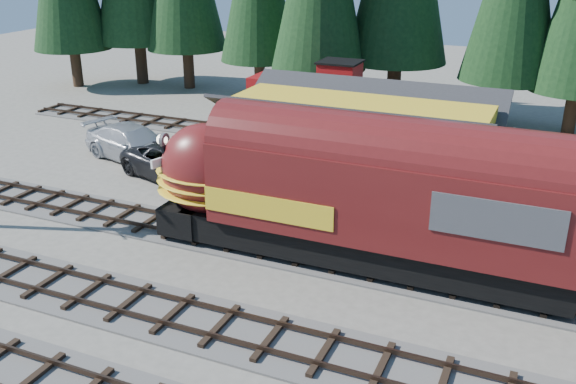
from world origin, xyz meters
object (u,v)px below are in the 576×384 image
at_px(caboose, 325,107).
at_px(pickup_truck_b, 134,144).
at_px(locomotive, 344,199).
at_px(pickup_truck_a, 176,163).
at_px(depot, 359,140).

bearing_deg(caboose, pickup_truck_b, -141.83).
bearing_deg(locomotive, pickup_truck_a, 154.40).
bearing_deg(depot, locomotive, -77.05).
bearing_deg(caboose, depot, -59.20).
xyz_separation_m(depot, pickup_truck_b, (-13.39, 0.49, -2.00)).
bearing_deg(pickup_truck_a, pickup_truck_b, 84.82).
distance_m(locomotive, pickup_truck_b, 16.53).
height_order(depot, pickup_truck_a, depot).
distance_m(caboose, pickup_truck_a, 10.18).
distance_m(caboose, pickup_truck_b, 11.43).
relative_size(locomotive, pickup_truck_b, 2.53).
relative_size(caboose, pickup_truck_b, 1.37).
xyz_separation_m(pickup_truck_a, pickup_truck_b, (-3.91, 1.73, 0.06)).
distance_m(locomotive, caboose, 15.22).
xyz_separation_m(caboose, pickup_truck_b, (-8.92, -7.01, -1.42)).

